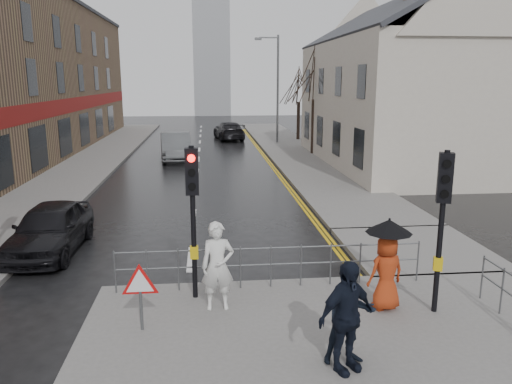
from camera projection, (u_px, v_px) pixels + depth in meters
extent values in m
plane|color=black|center=(186.00, 307.00, 10.96)|extent=(120.00, 120.00, 0.00)
cube|color=#605E5B|center=(99.00, 155.00, 32.64)|extent=(4.00, 44.00, 0.14)
cube|color=#605E5B|center=(290.00, 148.00, 35.85)|extent=(4.00, 40.00, 0.14)
cube|color=#605E5B|center=(415.00, 249.00, 14.49)|extent=(4.00, 4.20, 0.14)
cube|color=beige|center=(405.00, 104.00, 28.83)|extent=(9.00, 16.00, 7.00)
cube|color=#7D5E48|center=(404.00, 10.00, 31.58)|extent=(0.70, 0.90, 1.80)
cube|color=#96999E|center=(211.00, 49.00, 69.31)|extent=(5.00, 5.00, 18.00)
cylinder|color=black|center=(193.00, 224.00, 10.77)|extent=(0.11, 0.11, 3.40)
cube|color=black|center=(192.00, 171.00, 10.52)|extent=(0.28, 0.22, 1.00)
cylinder|color=#FF0C07|center=(191.00, 158.00, 10.32)|extent=(0.16, 0.04, 0.16)
cylinder|color=black|center=(192.00, 173.00, 10.38)|extent=(0.16, 0.04, 0.16)
cylinder|color=black|center=(192.00, 187.00, 10.45)|extent=(0.16, 0.04, 0.16)
cube|color=gold|center=(194.00, 252.00, 10.91)|extent=(0.18, 0.14, 0.28)
cylinder|color=black|center=(440.00, 233.00, 10.09)|extent=(0.11, 0.11, 3.40)
cube|color=black|center=(445.00, 178.00, 9.84)|extent=(0.34, 0.30, 1.00)
cylinder|color=black|center=(447.00, 164.00, 9.64)|extent=(0.16, 0.09, 0.16)
cylinder|color=black|center=(446.00, 179.00, 9.71)|extent=(0.16, 0.09, 0.16)
cylinder|color=black|center=(445.00, 194.00, 9.77)|extent=(0.16, 0.09, 0.16)
cube|color=gold|center=(438.00, 264.00, 10.23)|extent=(0.22, 0.19, 0.28)
cylinder|color=#595B5E|center=(115.00, 272.00, 11.25)|extent=(0.04, 0.04, 1.00)
cylinder|color=#595B5E|center=(418.00, 261.00, 11.94)|extent=(0.04, 0.04, 1.00)
cylinder|color=#595B5E|center=(271.00, 248.00, 11.49)|extent=(7.10, 0.04, 0.04)
cylinder|color=#595B5E|center=(271.00, 264.00, 11.58)|extent=(7.10, 0.04, 0.04)
cylinder|color=#595B5E|center=(482.00, 277.00, 10.97)|extent=(0.04, 0.04, 1.00)
cylinder|color=#595B5E|center=(141.00, 309.00, 9.60)|extent=(0.06, 0.06, 0.85)
cylinder|color=red|center=(140.00, 284.00, 9.48)|extent=(0.80, 0.03, 0.80)
cylinder|color=white|center=(140.00, 284.00, 9.46)|extent=(0.60, 0.03, 0.60)
cylinder|color=#595B5E|center=(278.00, 90.00, 37.81)|extent=(0.16, 0.16, 8.00)
cylinder|color=#595B5E|center=(269.00, 38.00, 36.91)|extent=(1.40, 0.10, 0.10)
cube|color=#595B5E|center=(258.00, 39.00, 36.86)|extent=(0.50, 0.25, 0.18)
cylinder|color=#32231C|center=(313.00, 127.00, 32.63)|extent=(0.26, 0.26, 3.50)
cylinder|color=#32231C|center=(298.00, 121.00, 40.50)|extent=(0.26, 0.26, 3.00)
imported|color=silver|center=(218.00, 266.00, 10.40)|extent=(0.70, 0.47, 1.88)
imported|color=black|center=(350.00, 314.00, 8.38)|extent=(0.91, 0.73, 1.79)
imported|color=#A93413|center=(386.00, 272.00, 10.41)|extent=(0.89, 0.68, 1.62)
cylinder|color=black|center=(387.00, 268.00, 10.39)|extent=(0.02, 0.02, 1.82)
cone|color=black|center=(389.00, 226.00, 10.19)|extent=(0.96, 0.96, 0.28)
imported|color=black|center=(346.00, 317.00, 8.13)|extent=(1.21, 0.93, 1.92)
imported|color=black|center=(50.00, 228.00, 14.30)|extent=(1.84, 4.27, 1.44)
imported|color=#525457|center=(176.00, 147.00, 30.95)|extent=(2.29, 5.22, 1.67)
imported|color=black|center=(229.00, 131.00, 41.52)|extent=(2.65, 5.30, 1.48)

